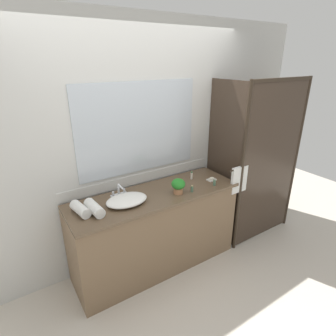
# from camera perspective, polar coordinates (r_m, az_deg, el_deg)

# --- Properties ---
(ground_plane) EXTENTS (8.00, 8.00, 0.00)m
(ground_plane) POSITION_cam_1_polar(r_m,az_deg,el_deg) (3.33, -2.30, -19.26)
(ground_plane) COLOR beige
(wall_back_with_mirror) EXTENTS (4.40, 0.06, 2.60)m
(wall_back_with_mirror) POSITION_cam_1_polar(r_m,az_deg,el_deg) (2.94, -6.12, 4.30)
(wall_back_with_mirror) COLOR silver
(wall_back_with_mirror) RESTS_ON ground_plane
(vanity_cabinet) EXTENTS (1.80, 0.58, 0.90)m
(vanity_cabinet) POSITION_cam_1_polar(r_m,az_deg,el_deg) (3.06, -2.52, -12.79)
(vanity_cabinet) COLOR brown
(vanity_cabinet) RESTS_ON ground_plane
(shower_enclosure) EXTENTS (1.20, 0.59, 2.00)m
(shower_enclosure) POSITION_cam_1_polar(r_m,az_deg,el_deg) (3.42, 17.83, 0.90)
(shower_enclosure) COLOR #2D2319
(shower_enclosure) RESTS_ON ground_plane
(sink_basin) EXTENTS (0.40, 0.29, 0.07)m
(sink_basin) POSITION_cam_1_polar(r_m,az_deg,el_deg) (2.65, -8.60, -6.60)
(sink_basin) COLOR white
(sink_basin) RESTS_ON vanity_cabinet
(faucet) EXTENTS (0.17, 0.13, 0.13)m
(faucet) POSITION_cam_1_polar(r_m,az_deg,el_deg) (2.80, -10.18, -4.94)
(faucet) COLOR silver
(faucet) RESTS_ON vanity_cabinet
(potted_plant) EXTENTS (0.14, 0.14, 0.16)m
(potted_plant) POSITION_cam_1_polar(r_m,az_deg,el_deg) (2.78, 2.16, -3.61)
(potted_plant) COLOR #B77A51
(potted_plant) RESTS_ON vanity_cabinet
(soap_dish) EXTENTS (0.10, 0.07, 0.04)m
(soap_dish) POSITION_cam_1_polar(r_m,az_deg,el_deg) (3.15, 9.06, -2.29)
(soap_dish) COLOR silver
(soap_dish) RESTS_ON vanity_cabinet
(amenity_bottle_lotion) EXTENTS (0.03, 0.03, 0.07)m
(amenity_bottle_lotion) POSITION_cam_1_polar(r_m,az_deg,el_deg) (2.85, 5.02, -4.33)
(amenity_bottle_lotion) COLOR #4C7056
(amenity_bottle_lotion) RESTS_ON vanity_cabinet
(amenity_bottle_body_wash) EXTENTS (0.03, 0.03, 0.08)m
(amenity_bottle_body_wash) POSITION_cam_1_polar(r_m,az_deg,el_deg) (3.02, 9.66, -2.91)
(amenity_bottle_body_wash) COLOR #4C7056
(amenity_bottle_body_wash) RESTS_ON vanity_cabinet
(amenity_bottle_conditioner) EXTENTS (0.02, 0.02, 0.09)m
(amenity_bottle_conditioner) POSITION_cam_1_polar(r_m,az_deg,el_deg) (3.14, 4.93, -1.56)
(amenity_bottle_conditioner) COLOR silver
(amenity_bottle_conditioner) RESTS_ON vanity_cabinet
(rolled_towel_near_edge) EXTENTS (0.13, 0.25, 0.09)m
(rolled_towel_near_edge) POSITION_cam_1_polar(r_m,az_deg,el_deg) (2.57, -17.80, -8.19)
(rolled_towel_near_edge) COLOR white
(rolled_towel_near_edge) RESTS_ON vanity_cabinet
(rolled_towel_middle) EXTENTS (0.12, 0.27, 0.10)m
(rolled_towel_middle) POSITION_cam_1_polar(r_m,az_deg,el_deg) (2.55, -15.09, -8.08)
(rolled_towel_middle) COLOR white
(rolled_towel_middle) RESTS_ON vanity_cabinet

